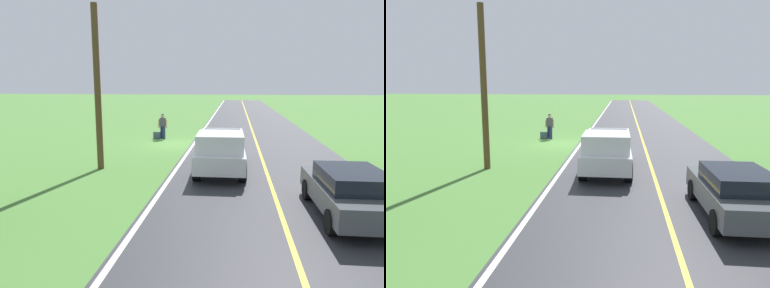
# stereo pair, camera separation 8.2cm
# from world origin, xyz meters

# --- Properties ---
(ground_plane) EXTENTS (200.00, 200.00, 0.00)m
(ground_plane) POSITION_xyz_m (0.00, 0.00, 0.00)
(ground_plane) COLOR #4C7F38
(road_surface) EXTENTS (8.30, 120.00, 0.00)m
(road_surface) POSITION_xyz_m (-5.01, 0.00, 0.00)
(road_surface) COLOR #333338
(road_surface) RESTS_ON ground
(lane_edge_line) EXTENTS (0.16, 117.60, 0.00)m
(lane_edge_line) POSITION_xyz_m (-1.04, 0.00, 0.01)
(lane_edge_line) COLOR silver
(lane_edge_line) RESTS_ON ground
(lane_centre_line) EXTENTS (0.14, 117.60, 0.00)m
(lane_centre_line) POSITION_xyz_m (-5.01, 0.00, 0.01)
(lane_centre_line) COLOR gold
(lane_centre_line) RESTS_ON ground
(hitchhiker_walking) EXTENTS (0.62, 0.51, 1.75)m
(hitchhiker_walking) POSITION_xyz_m (1.33, -1.92, 0.98)
(hitchhiker_walking) COLOR navy
(hitchhiker_walking) RESTS_ON ground
(suitcase_carried) EXTENTS (0.46, 0.21, 0.48)m
(suitcase_carried) POSITION_xyz_m (1.75, -1.84, 0.24)
(suitcase_carried) COLOR #384C56
(suitcase_carried) RESTS_ON ground
(pickup_truck_passing) EXTENTS (2.16, 5.43, 1.82)m
(pickup_truck_passing) POSITION_xyz_m (-3.02, 6.92, 0.97)
(pickup_truck_passing) COLOR silver
(pickup_truck_passing) RESTS_ON ground
(sedan_mid_oncoming) EXTENTS (2.00, 4.44, 1.41)m
(sedan_mid_oncoming) POSITION_xyz_m (-6.91, 11.63, 0.75)
(sedan_mid_oncoming) COLOR #4C5156
(sedan_mid_oncoming) RESTS_ON ground
(utility_pole_roadside) EXTENTS (0.28, 0.28, 7.12)m
(utility_pole_roadside) POSITION_xyz_m (2.35, 6.95, 3.56)
(utility_pole_roadside) COLOR brown
(utility_pole_roadside) RESTS_ON ground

